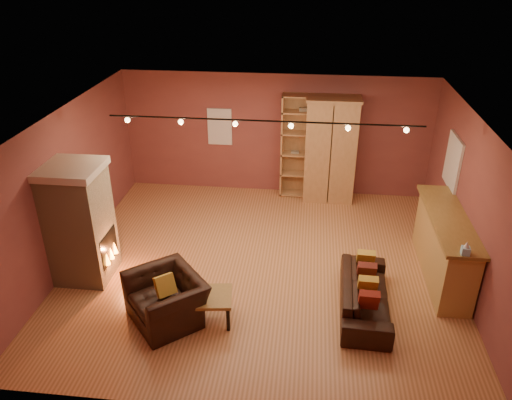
# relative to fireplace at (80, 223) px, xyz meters

# --- Properties ---
(floor) EXTENTS (7.00, 7.00, 0.00)m
(floor) POSITION_rel_fireplace_xyz_m (3.04, 0.60, -1.06)
(floor) COLOR #9D6037
(floor) RESTS_ON ground
(ceiling) EXTENTS (7.00, 7.00, 0.00)m
(ceiling) POSITION_rel_fireplace_xyz_m (3.04, 0.60, 1.74)
(ceiling) COLOR brown
(ceiling) RESTS_ON back_wall
(back_wall) EXTENTS (7.00, 0.02, 2.80)m
(back_wall) POSITION_rel_fireplace_xyz_m (3.04, 3.85, 0.34)
(back_wall) COLOR brown
(back_wall) RESTS_ON floor
(left_wall) EXTENTS (0.02, 6.50, 2.80)m
(left_wall) POSITION_rel_fireplace_xyz_m (-0.46, 0.60, 0.34)
(left_wall) COLOR brown
(left_wall) RESTS_ON floor
(right_wall) EXTENTS (0.02, 6.50, 2.80)m
(right_wall) POSITION_rel_fireplace_xyz_m (6.54, 0.60, 0.34)
(right_wall) COLOR brown
(right_wall) RESTS_ON floor
(fireplace) EXTENTS (1.01, 0.98, 2.12)m
(fireplace) POSITION_rel_fireplace_xyz_m (0.00, 0.00, 0.00)
(fireplace) COLOR #C1B086
(fireplace) RESTS_ON floor
(back_window) EXTENTS (0.56, 0.04, 0.86)m
(back_window) POSITION_rel_fireplace_xyz_m (1.74, 3.83, 0.49)
(back_window) COLOR silver
(back_window) RESTS_ON back_wall
(bookcase) EXTENTS (0.98, 0.38, 2.40)m
(bookcase) POSITION_rel_fireplace_xyz_m (3.67, 3.72, 0.16)
(bookcase) COLOR tan
(bookcase) RESTS_ON floor
(armoire) EXTENTS (1.18, 0.67, 2.40)m
(armoire) POSITION_rel_fireplace_xyz_m (4.29, 3.54, 0.15)
(armoire) COLOR tan
(armoire) RESTS_ON floor
(bar_counter) EXTENTS (0.66, 2.49, 1.19)m
(bar_counter) POSITION_rel_fireplace_xyz_m (6.24, 0.68, -0.46)
(bar_counter) COLOR tan
(bar_counter) RESTS_ON floor
(tissue_box) EXTENTS (0.14, 0.14, 0.23)m
(tissue_box) POSITION_rel_fireplace_xyz_m (6.19, -0.48, 0.22)
(tissue_box) COLOR #91CEE8
(tissue_box) RESTS_ON bar_counter
(right_window) EXTENTS (0.05, 0.90, 1.00)m
(right_window) POSITION_rel_fireplace_xyz_m (6.51, 2.00, 0.59)
(right_window) COLOR silver
(right_window) RESTS_ON right_wall
(loveseat) EXTENTS (0.64, 1.95, 0.79)m
(loveseat) POSITION_rel_fireplace_xyz_m (4.83, -0.42, -0.67)
(loveseat) COLOR black
(loveseat) RESTS_ON floor
(armchair) EXTENTS (1.33, 1.37, 1.01)m
(armchair) POSITION_rel_fireplace_xyz_m (1.73, -1.00, -0.55)
(armchair) COLOR black
(armchair) RESTS_ON floor
(coffee_table) EXTENTS (0.69, 0.69, 0.46)m
(coffee_table) POSITION_rel_fireplace_xyz_m (2.44, -0.95, -0.66)
(coffee_table) COLOR olive
(coffee_table) RESTS_ON floor
(track_rail) EXTENTS (5.20, 0.09, 0.13)m
(track_rail) POSITION_rel_fireplace_xyz_m (3.04, 0.80, 1.63)
(track_rail) COLOR black
(track_rail) RESTS_ON ceiling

